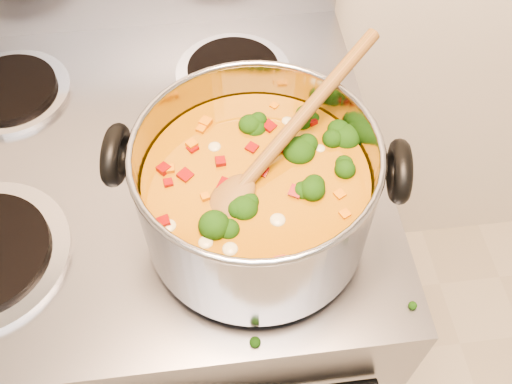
# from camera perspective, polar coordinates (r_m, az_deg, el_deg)

# --- Properties ---
(electric_range) EXTENTS (0.74, 0.67, 1.08)m
(electric_range) POSITION_cam_1_polar(r_m,az_deg,el_deg) (1.23, -9.18, -9.66)
(electric_range) COLOR gray
(electric_range) RESTS_ON ground
(stockpot) EXTENTS (0.34, 0.28, 0.17)m
(stockpot) POSITION_cam_1_polar(r_m,az_deg,el_deg) (0.68, 0.01, -0.10)
(stockpot) COLOR #98989F
(stockpot) RESTS_ON electric_range
(wooden_spoon) EXTENTS (0.24, 0.22, 0.11)m
(wooden_spoon) POSITION_cam_1_polar(r_m,az_deg,el_deg) (0.65, 1.24, 3.63)
(wooden_spoon) COLOR brown
(wooden_spoon) RESTS_ON stockpot
(cooktop_crumbs) EXTENTS (0.28, 0.38, 0.01)m
(cooktop_crumbs) POSITION_cam_1_polar(r_m,az_deg,el_deg) (0.78, 4.86, -0.52)
(cooktop_crumbs) COLOR black
(cooktop_crumbs) RESTS_ON electric_range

